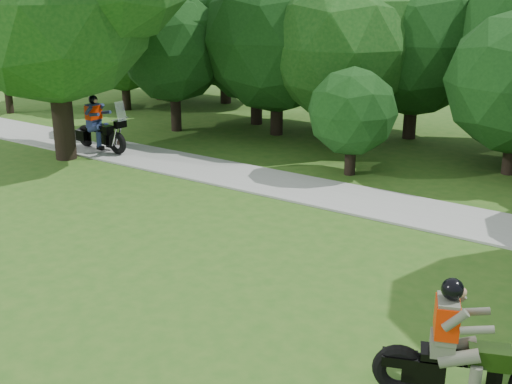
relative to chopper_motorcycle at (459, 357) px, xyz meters
The scene contains 5 objects.
ground 4.32m from the chopper_motorcycle, 166.43° to the right, with size 100.00×100.00×0.00m, color #2D5D1A.
walkway 8.16m from the chopper_motorcycle, 120.61° to the left, with size 60.00×2.20×0.06m, color #9E9E99.
tree_line 14.50m from the chopper_motorcycle, 102.90° to the left, with size 40.04×12.04×7.87m.
chopper_motorcycle is the anchor object (origin of this frame).
touring_motorcycle 15.94m from the chopper_motorcycle, 154.93° to the left, with size 2.45×0.81×1.87m.
Camera 1 is at (6.08, -6.97, 5.73)m, focal length 45.00 mm.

